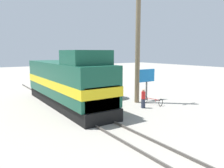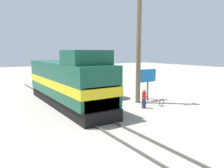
# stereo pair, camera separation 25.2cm
# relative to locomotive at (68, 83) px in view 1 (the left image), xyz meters

# --- Properties ---
(ground_plane) EXTENTS (120.00, 120.00, 0.00)m
(ground_plane) POSITION_rel_locomotive_xyz_m (0.00, -2.26, -2.08)
(ground_plane) COLOR gray
(rail_near) EXTENTS (0.08, 35.51, 0.15)m
(rail_near) POSITION_rel_locomotive_xyz_m (-0.72, -2.26, -2.01)
(rail_near) COLOR #4C4742
(rail_near) RESTS_ON ground_plane
(rail_far) EXTENTS (0.08, 35.51, 0.15)m
(rail_far) POSITION_rel_locomotive_xyz_m (0.72, -2.26, -2.01)
(rail_far) COLOR #4C4742
(rail_far) RESTS_ON ground_plane
(locomotive) EXTENTS (3.24, 13.30, 4.94)m
(locomotive) POSITION_rel_locomotive_xyz_m (0.00, 0.00, 0.00)
(locomotive) COLOR black
(locomotive) RESTS_ON ground_plane
(utility_pole) EXTENTS (1.80, 0.44, 11.95)m
(utility_pole) POSITION_rel_locomotive_xyz_m (6.06, -2.29, 3.94)
(utility_pole) COLOR #726047
(utility_pole) RESTS_ON ground_plane
(vendor_umbrella) EXTENTS (2.37, 2.37, 2.33)m
(vendor_umbrella) POSITION_rel_locomotive_xyz_m (5.01, 0.72, -0.02)
(vendor_umbrella) COLOR #4C4C4C
(vendor_umbrella) RESTS_ON ground_plane
(billboard_sign) EXTENTS (2.03, 0.12, 3.12)m
(billboard_sign) POSITION_rel_locomotive_xyz_m (7.51, -2.03, 0.23)
(billboard_sign) COLOR #595959
(billboard_sign) RESTS_ON ground_plane
(shrub_cluster) EXTENTS (1.18, 1.18, 1.18)m
(shrub_cluster) POSITION_rel_locomotive_xyz_m (5.28, -0.04, -1.49)
(shrub_cluster) COLOR #2D722D
(shrub_cluster) RESTS_ON ground_plane
(person_bystander) EXTENTS (0.34, 0.34, 1.66)m
(person_bystander) POSITION_rel_locomotive_xyz_m (5.13, -4.24, -1.18)
(person_bystander) COLOR #2D3347
(person_bystander) RESTS_ON ground_plane
(bicycle) EXTENTS (1.01, 1.81, 0.67)m
(bicycle) POSITION_rel_locomotive_xyz_m (6.67, -3.83, -1.74)
(bicycle) COLOR black
(bicycle) RESTS_ON ground_plane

